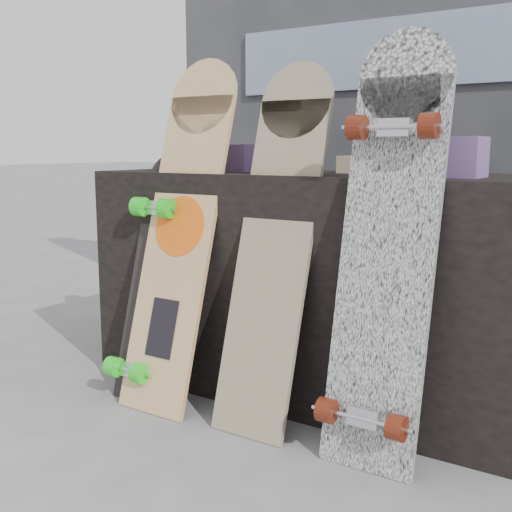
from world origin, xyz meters
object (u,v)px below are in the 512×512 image
Objects in this scene: longboard_cascadia at (388,240)px; longboard_celtic at (277,233)px; longboard_geisha at (182,221)px; vendor_table at (314,283)px; skateboard_dark at (151,274)px.

longboard_celtic is at bearing 172.42° from longboard_cascadia.
longboard_celtic is (0.38, 0.02, -0.02)m from longboard_geisha.
longboard_geisha reaches higher than vendor_table.
longboard_celtic is at bearing 2.40° from longboard_geisha.
skateboard_dark is (-0.12, -0.04, -0.19)m from longboard_geisha.
longboard_cascadia is (0.42, -0.36, 0.24)m from vendor_table.
vendor_table is 1.84× the size of skateboard_dark.
vendor_table is 0.38m from longboard_celtic.
vendor_table is 1.37× the size of longboard_celtic.
vendor_table is 0.53m from longboard_geisha.
longboard_geisha is 0.38m from longboard_celtic.
longboard_geisha is 1.39× the size of skateboard_dark.
longboard_cascadia reaches higher than longboard_celtic.
longboard_geisha reaches higher than skateboard_dark.
vendor_table is 0.60m from longboard_cascadia.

